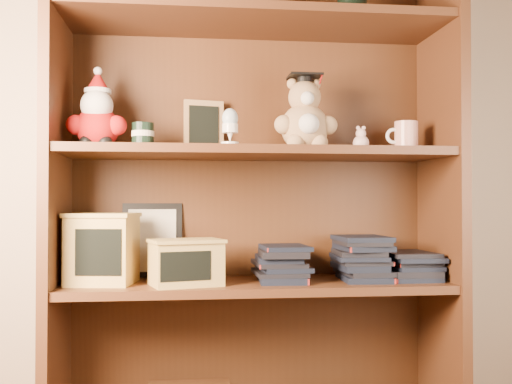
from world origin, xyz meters
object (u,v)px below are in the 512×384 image
Objects in this scene: grad_teddy_bear at (305,120)px; treats_box at (103,248)px; teacher_mug at (406,136)px; bookcase at (253,206)px.

grad_teddy_bear is 0.71m from treats_box.
grad_teddy_bear is 0.32m from teacher_mug.
treats_box is at bearing -173.48° from bookcase.
grad_teddy_bear reaches higher than teacher_mug.
treats_box is at bearing -179.94° from teacher_mug.
teacher_mug is at bearing -6.11° from bookcase.
bookcase is 6.79× the size of grad_teddy_bear.
bookcase is at bearing 159.26° from grad_teddy_bear.
teacher_mug is 0.98m from treats_box.
grad_teddy_bear is 1.10× the size of treats_box.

